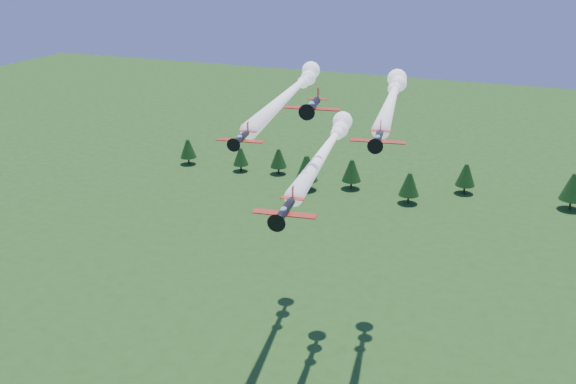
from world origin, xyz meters
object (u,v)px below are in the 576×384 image
at_px(plane_left, 292,91).
at_px(plane_slot, 313,105).
at_px(plane_lead, 327,147).
at_px(plane_right, 392,96).

xyz_separation_m(plane_left, plane_slot, (10.78, -19.08, 2.54)).
relative_size(plane_lead, plane_right, 1.09).
relative_size(plane_lead, plane_slot, 5.46).
height_order(plane_right, plane_slot, plane_slot).
bearing_deg(plane_right, plane_lead, -138.10).
relative_size(plane_lead, plane_left, 0.92).
distance_m(plane_lead, plane_right, 14.74).
bearing_deg(plane_left, plane_right, -4.93).
xyz_separation_m(plane_left, plane_right, (17.98, 1.14, 0.26)).
bearing_deg(plane_right, plane_left, 174.74).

